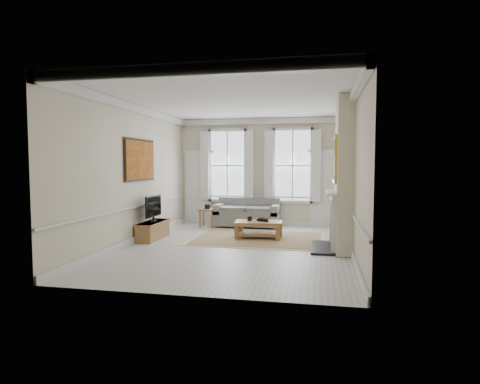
% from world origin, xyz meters
% --- Properties ---
extents(floor, '(7.20, 7.20, 0.00)m').
position_xyz_m(floor, '(0.00, 0.00, 0.00)').
color(floor, '#B7B5AD').
rests_on(floor, ground).
extents(ceiling, '(7.20, 7.20, 0.00)m').
position_xyz_m(ceiling, '(0.00, 0.00, 3.40)').
color(ceiling, white).
rests_on(ceiling, back_wall).
extents(back_wall, '(5.20, 0.00, 5.20)m').
position_xyz_m(back_wall, '(0.00, 3.60, 1.70)').
color(back_wall, beige).
rests_on(back_wall, floor).
extents(left_wall, '(0.00, 7.20, 7.20)m').
position_xyz_m(left_wall, '(-2.60, 0.00, 1.70)').
color(left_wall, beige).
rests_on(left_wall, floor).
extents(right_wall, '(0.00, 7.20, 7.20)m').
position_xyz_m(right_wall, '(2.60, 0.00, 1.70)').
color(right_wall, beige).
rests_on(right_wall, floor).
extents(window_left, '(1.26, 0.20, 2.20)m').
position_xyz_m(window_left, '(-1.05, 3.55, 1.90)').
color(window_left, '#B2BCC6').
rests_on(window_left, back_wall).
extents(window_right, '(1.26, 0.20, 2.20)m').
position_xyz_m(window_right, '(1.05, 3.55, 1.90)').
color(window_right, '#B2BCC6').
rests_on(window_right, back_wall).
extents(door_left, '(0.90, 0.08, 2.30)m').
position_xyz_m(door_left, '(-2.05, 3.56, 1.15)').
color(door_left, silver).
rests_on(door_left, floor).
extents(door_right, '(0.90, 0.08, 2.30)m').
position_xyz_m(door_right, '(2.05, 3.56, 1.15)').
color(door_right, silver).
rests_on(door_right, floor).
extents(painting, '(0.05, 1.66, 1.06)m').
position_xyz_m(painting, '(-2.56, 0.30, 2.05)').
color(painting, '#C47921').
rests_on(painting, left_wall).
extents(chimney_breast, '(0.35, 1.70, 3.38)m').
position_xyz_m(chimney_breast, '(2.43, 0.20, 1.70)').
color(chimney_breast, beige).
rests_on(chimney_breast, floor).
extents(hearth, '(0.55, 1.50, 0.05)m').
position_xyz_m(hearth, '(2.00, 0.20, 0.03)').
color(hearth, black).
rests_on(hearth, floor).
extents(fireplace, '(0.21, 1.45, 1.33)m').
position_xyz_m(fireplace, '(2.20, 0.20, 0.73)').
color(fireplace, silver).
rests_on(fireplace, floor).
extents(mirror, '(0.06, 1.26, 1.06)m').
position_xyz_m(mirror, '(2.21, 0.20, 2.05)').
color(mirror, gold).
rests_on(mirror, chimney_breast).
extents(sofa, '(1.96, 0.96, 0.89)m').
position_xyz_m(sofa, '(-0.31, 3.11, 0.37)').
color(sofa, '#5F5F5C').
rests_on(sofa, floor).
extents(side_table, '(0.51, 0.51, 0.56)m').
position_xyz_m(side_table, '(-1.52, 2.79, 0.45)').
color(side_table, olive).
rests_on(side_table, floor).
extents(rug, '(3.50, 2.60, 0.02)m').
position_xyz_m(rug, '(0.35, 1.12, 0.01)').
color(rug, '#9D7751').
rests_on(rug, floor).
extents(coffee_table, '(1.29, 0.84, 0.46)m').
position_xyz_m(coffee_table, '(0.35, 1.12, 0.38)').
color(coffee_table, olive).
rests_on(coffee_table, rug).
extents(ceramic_pot_a, '(0.12, 0.12, 0.12)m').
position_xyz_m(ceramic_pot_a, '(0.10, 1.17, 0.52)').
color(ceramic_pot_a, black).
rests_on(ceramic_pot_a, coffee_table).
extents(ceramic_pot_b, '(0.12, 0.12, 0.09)m').
position_xyz_m(ceramic_pot_b, '(0.55, 1.07, 0.50)').
color(ceramic_pot_b, black).
rests_on(ceramic_pot_b, coffee_table).
extents(bowl, '(0.37, 0.37, 0.07)m').
position_xyz_m(bowl, '(0.40, 1.22, 0.49)').
color(bowl, black).
rests_on(bowl, coffee_table).
extents(tv_stand, '(0.41, 1.28, 0.46)m').
position_xyz_m(tv_stand, '(-2.34, 0.52, 0.23)').
color(tv_stand, olive).
rests_on(tv_stand, floor).
extents(tv, '(0.08, 0.90, 0.68)m').
position_xyz_m(tv, '(-2.32, 0.52, 0.85)').
color(tv, black).
rests_on(tv, tv_stand).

